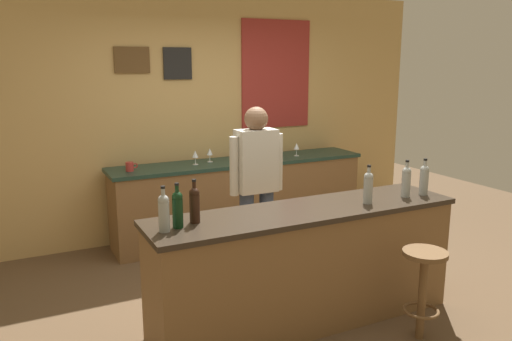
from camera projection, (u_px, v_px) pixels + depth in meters
The scene contains 17 objects.
ground_plane at pixel (279, 300), 4.37m from camera, with size 10.00×10.00×0.00m, color brown.
back_wall at pixel (196, 114), 5.85m from camera, with size 6.00×0.09×2.80m.
bar_counter at pixel (305, 266), 3.92m from camera, with size 2.46×0.60×0.92m.
side_counter at pixel (241, 198), 5.89m from camera, with size 2.99×0.56×0.90m.
bartender at pixel (257, 183), 4.56m from camera, with size 0.52×0.21×1.62m.
bar_stool at pixel (423, 280), 3.67m from camera, with size 0.32×0.32×0.68m.
wine_bottle_a at pixel (164, 212), 3.28m from camera, with size 0.07×0.07×0.31m.
wine_bottle_b at pixel (178, 208), 3.36m from camera, with size 0.07×0.07×0.31m.
wine_bottle_c at pixel (195, 203), 3.47m from camera, with size 0.07×0.07×0.31m.
wine_bottle_d at pixel (368, 186), 3.94m from camera, with size 0.07×0.07×0.31m.
wine_bottle_e at pixel (406, 181), 4.13m from camera, with size 0.07×0.07×0.31m.
wine_bottle_f at pixel (424, 179), 4.20m from camera, with size 0.07×0.07×0.31m.
wine_glass_a at pixel (195, 155), 5.53m from camera, with size 0.07×0.07×0.16m.
wine_glass_b at pixel (210, 152), 5.68m from camera, with size 0.07×0.07×0.16m.
wine_glass_c at pixel (263, 147), 6.01m from camera, with size 0.07×0.07×0.16m.
wine_glass_d at pixel (297, 147), 6.05m from camera, with size 0.07×0.07×0.16m.
coffee_mug at pixel (130, 167), 5.21m from camera, with size 0.13×0.08×0.09m.
Camera 1 is at (-1.98, -3.52, 2.01)m, focal length 35.68 mm.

